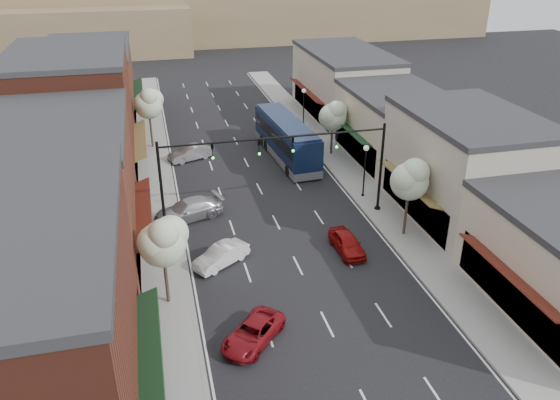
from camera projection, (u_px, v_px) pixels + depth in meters
ground at (307, 283)px, 33.31m from camera, size 160.00×160.00×0.00m
sidewalk_left at (155, 177)px, 47.60m from camera, size 2.80×73.00×0.15m
sidewalk_right at (337, 160)px, 51.19m from camera, size 2.80×73.00×0.15m
curb_left at (171, 175)px, 47.90m from camera, size 0.25×73.00×0.17m
curb_right at (323, 161)px, 50.90m from camera, size 0.25×73.00×0.17m
bldg_left_near at (13, 340)px, 21.02m from camera, size 10.14×14.10×10.40m
bldg_left_midnear at (58, 197)px, 33.44m from camera, size 10.14×14.10×9.40m
bldg_left_midfar at (76, 118)px, 45.30m from camera, size 10.14×14.10×10.90m
bldg_left_far at (91, 85)px, 59.80m from camera, size 10.14×18.10×8.40m
bldg_right_midnear at (465, 167)px, 39.75m from camera, size 9.14×12.10×7.90m
bldg_right_midfar at (395, 125)px, 50.53m from camera, size 9.14×12.10×6.40m
bldg_right_far at (344, 83)px, 62.51m from camera, size 9.14×16.10×7.40m
hill_far at (181, 6)px, 109.07m from camera, size 120.00×30.00×12.00m
hill_near at (41, 30)px, 94.15m from camera, size 50.00×20.00×8.00m
signal_mast_right at (351, 157)px, 39.44m from camera, size 8.22×0.46×7.00m
signal_mast_left at (196, 172)px, 37.04m from camera, size 8.22×0.46×7.00m
tree_right_near at (411, 178)px, 36.57m from camera, size 2.85×2.65×5.95m
tree_right_far at (333, 115)px, 50.71m from camera, size 2.85×2.65×5.43m
tree_left_near at (163, 240)px, 29.63m from camera, size 2.85×2.65×5.69m
tree_left_far at (149, 103)px, 52.11m from camera, size 2.85×2.65×6.13m
lamp_post_near at (365, 163)px, 42.80m from camera, size 0.44×0.44×4.44m
lamp_post_far at (304, 102)px, 58.05m from camera, size 0.44×0.44×4.44m
coach_bus at (286, 138)px, 50.98m from camera, size 3.49×12.30×3.71m
red_hatchback at (347, 243)px, 36.34m from camera, size 1.70×3.90×1.31m
parked_car_a at (253, 333)px, 28.30m from camera, size 4.22×4.34×1.15m
parked_car_b at (221, 256)px, 34.93m from camera, size 4.01×3.31×1.29m
parked_car_c at (188, 210)px, 40.45m from camera, size 5.57×3.55×1.50m
parked_car_e at (190, 153)px, 51.03m from camera, size 4.36×2.81×1.36m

